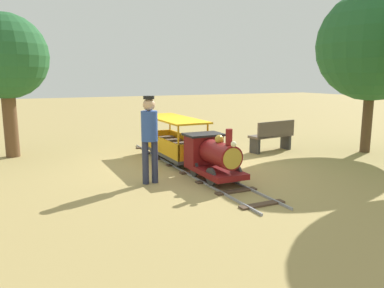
% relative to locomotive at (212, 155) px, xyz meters
% --- Properties ---
extents(ground_plane, '(60.00, 60.00, 0.00)m').
position_rel_locomotive_xyz_m(ground_plane, '(0.00, -1.19, -0.48)').
color(ground_plane, '#A38C51').
extents(track, '(0.78, 6.05, 0.04)m').
position_rel_locomotive_xyz_m(track, '(0.00, -1.02, -0.46)').
color(track, gray).
rests_on(track, ground_plane).
extents(locomotive, '(0.74, 1.45, 1.02)m').
position_rel_locomotive_xyz_m(locomotive, '(0.00, 0.00, 0.00)').
color(locomotive, maroon).
rests_on(locomotive, ground_plane).
extents(passenger_car, '(0.84, 2.35, 0.97)m').
position_rel_locomotive_xyz_m(passenger_car, '(0.00, -1.92, -0.06)').
color(passenger_car, '#3F3F3F').
rests_on(passenger_car, ground_plane).
extents(conductor_person, '(0.30, 0.30, 1.62)m').
position_rel_locomotive_xyz_m(conductor_person, '(1.16, -0.28, 0.47)').
color(conductor_person, '#282D47').
rests_on(conductor_person, ground_plane).
extents(park_bench, '(1.34, 0.58, 0.82)m').
position_rel_locomotive_xyz_m(park_bench, '(-2.76, -1.76, -0.07)').
color(park_bench, brown).
rests_on(park_bench, ground_plane).
extents(oak_tree_far, '(2.03, 2.03, 3.45)m').
position_rel_locomotive_xyz_m(oak_tree_far, '(3.47, -3.98, 1.92)').
color(oak_tree_far, brown).
rests_on(oak_tree_far, ground_plane).
extents(oak_tree_distant, '(2.79, 2.79, 4.14)m').
position_rel_locomotive_xyz_m(oak_tree_distant, '(-4.92, -0.64, 2.25)').
color(oak_tree_distant, '#4C3823').
rests_on(oak_tree_distant, ground_plane).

